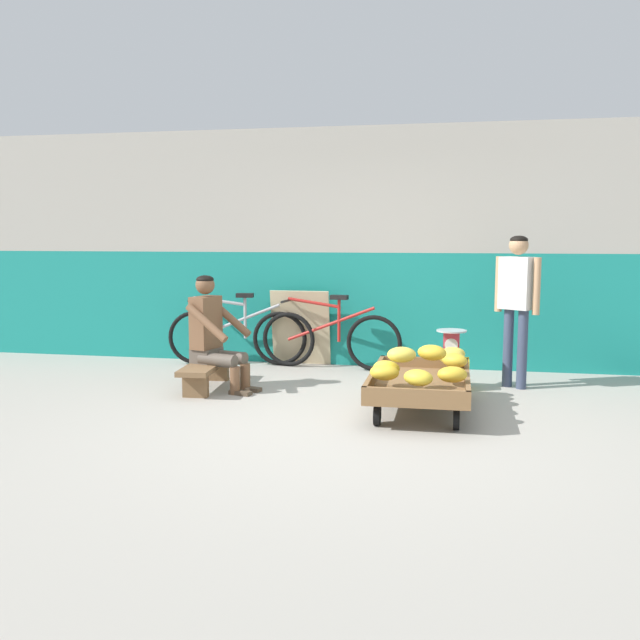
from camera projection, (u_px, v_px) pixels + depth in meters
name	position (u px, v px, depth m)	size (l,w,h in m)	color
ground_plane	(336.00, 427.00, 5.56)	(80.00, 80.00, 0.00)	#A39E93
back_wall	(376.00, 248.00, 8.09)	(16.00, 0.30, 2.77)	#19847A
banana_cart	(420.00, 385.00, 5.99)	(0.84, 1.44, 0.36)	brown
banana_pile	(427.00, 362.00, 5.84)	(0.86, 1.41, 0.26)	yellow
low_bench	(207.00, 369.00, 6.92)	(0.38, 1.12, 0.27)	brown
vendor_seated	(213.00, 333.00, 6.83)	(0.73, 0.59, 1.14)	brown
plastic_crate	(451.00, 373.00, 6.93)	(0.36, 0.28, 0.30)	gold
weighing_scale	(451.00, 344.00, 6.89)	(0.30, 0.30, 0.29)	#28282D
bicycle_near_left	(237.00, 335.00, 8.15)	(1.65, 0.48, 0.86)	black
bicycle_far_left	(330.00, 338.00, 7.92)	(1.66, 0.48, 0.86)	black
sign_board	(301.00, 328.00, 8.16)	(0.70, 0.18, 0.89)	#C6B289
customer_adult	(517.00, 294.00, 6.86)	(0.42, 0.35, 1.53)	#38425B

